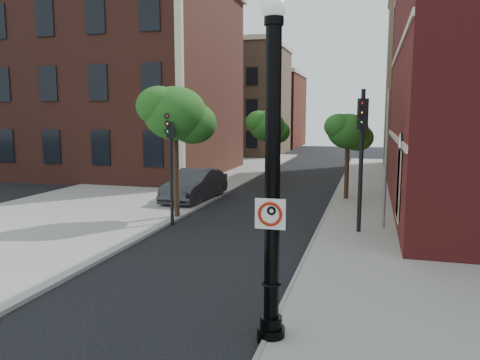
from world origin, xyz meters
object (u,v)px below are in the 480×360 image
(parked_car, at_px, (195,185))
(traffic_signal_left, at_px, (170,144))
(traffic_signal_right, at_px, (362,138))
(lamppost, at_px, (272,191))
(no_parking_sign, at_px, (270,214))

(parked_car, xyz_separation_m, traffic_signal_left, (1.06, -5.35, 2.50))
(traffic_signal_left, bearing_deg, parked_car, 82.76)
(traffic_signal_left, distance_m, traffic_signal_right, 7.53)
(lamppost, xyz_separation_m, traffic_signal_left, (-6.06, 8.77, 0.25))
(no_parking_sign, xyz_separation_m, traffic_signal_right, (1.45, 9.42, 1.02))
(parked_car, bearing_deg, no_parking_sign, -60.31)
(traffic_signal_left, bearing_deg, lamppost, -73.77)
(lamppost, xyz_separation_m, parked_car, (-7.12, 14.11, -2.24))
(lamppost, height_order, traffic_signal_right, lamppost)
(traffic_signal_right, bearing_deg, parked_car, 134.31)
(lamppost, relative_size, parked_car, 1.30)
(no_parking_sign, height_order, traffic_signal_left, traffic_signal_left)
(lamppost, relative_size, traffic_signal_left, 1.35)
(lamppost, distance_m, parked_car, 15.96)
(lamppost, distance_m, traffic_signal_right, 9.38)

